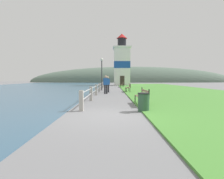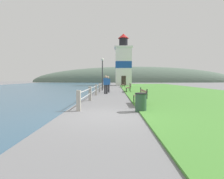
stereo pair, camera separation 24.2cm
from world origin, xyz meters
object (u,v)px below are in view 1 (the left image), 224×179
Objects in this scene: park_bench_far at (123,84)px; person_strolling at (108,84)px; park_bench_midway at (129,87)px; lighthouse at (122,64)px; park_bench_near at (143,95)px; person_by_railing at (106,84)px; lamp_post at (102,68)px; trash_bin at (144,102)px.

person_strolling reaches higher than park_bench_far.
lighthouse is (0.26, 17.83, 4.04)m from park_bench_midway.
park_bench_near is at bearing -90.72° from lighthouse.
lighthouse is 6.11× the size of person_by_railing.
person_strolling is at bearing -26.41° from person_by_railing.
park_bench_midway is at bearing -67.08° from person_by_railing.
person_by_railing is (-2.31, 6.92, 0.41)m from park_bench_near.
person_strolling is (-2.17, 8.68, 0.38)m from park_bench_near.
person_strolling is (-2.26, -0.63, 0.39)m from park_bench_midway.
person_by_railing is at bearing -82.07° from lamp_post.
trash_bin is (-0.39, -11.29, -0.11)m from park_bench_midway.
person_by_railing is at bearing 102.73° from trash_bin.
park_bench_near is 12.16m from lamp_post.
park_bench_midway reaches higher than trash_bin.
park_bench_near is at bearing 81.41° from trash_bin.
lighthouse is 2.71× the size of lamp_post.
park_bench_near is at bearing -75.67° from lamp_post.
person_strolling is 0.43× the size of lamp_post.
lamp_post reaches higher than park_bench_far.
park_bench_midway is 1.01× the size of person_by_railing.
park_bench_midway is at bearing -91.96° from park_bench_near.
lighthouse is 12.79× the size of trash_bin.
park_bench_near is 2.23× the size of trash_bin.
lighthouse reaches higher than trash_bin.
person_by_railing is at bearing 151.51° from person_strolling.
trash_bin is (2.01, -8.90, -0.53)m from person_by_railing.
lighthouse is at bearing -91.65° from park_bench_far.
lamp_post reaches higher than park_bench_near.
person_by_railing is 9.14m from trash_bin.
park_bench_far is at bearing -92.25° from lighthouse.
trash_bin is at bearing 89.64° from park_bench_midway.
park_bench_midway is 0.17× the size of lighthouse.
person_by_railing is (-2.65, -20.21, -3.63)m from lighthouse.
park_bench_far is (0.03, 19.28, 0.00)m from park_bench_near.
park_bench_far is at bearing 89.10° from trash_bin.
park_bench_midway is at bearing -98.48° from person_strolling.
lamp_post reaches higher than park_bench_midway.
park_bench_midway is 9.98m from park_bench_far.
person_strolling is 2.03× the size of trash_bin.
person_by_railing is at bearing -97.48° from lighthouse.
park_bench_near is 8.95m from person_strolling.
park_bench_near is at bearing 91.07° from park_bench_midway.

